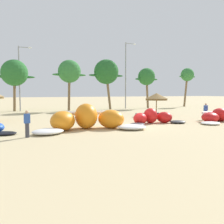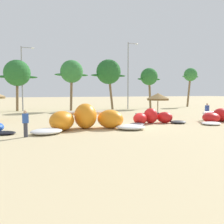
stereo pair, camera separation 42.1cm
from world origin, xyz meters
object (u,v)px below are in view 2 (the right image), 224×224
object	(u,v)px
palm_left_of_gap	(72,72)
palm_right_of_gap	(190,75)
person_near_kites	(26,124)
lamppost_east_center	(129,72)
palm_left	(17,73)
lamppost_west_center	(23,75)
beach_umbrella_middle	(158,97)
kite_left	(87,120)
palm_center_left	(109,72)
palm_center_right	(149,77)
kite_left_of_center	(153,118)
person_by_umbrellas	(207,111)

from	to	relation	value
palm_left_of_gap	palm_right_of_gap	xyz separation A→B (m)	(23.04, 1.86, 0.19)
person_near_kites	palm_left_of_gap	bearing A→B (deg)	70.18
person_near_kites	lamppost_east_center	bearing A→B (deg)	51.51
palm_left	lamppost_west_center	size ratio (longest dim) A/B	0.80
person_near_kites	lamppost_east_center	xyz separation A→B (m)	(17.21, 21.64, 5.16)
beach_umbrella_middle	palm_left_of_gap	distance (m)	14.40
kite_left	palm_right_of_gap	bearing A→B (deg)	38.58
kite_left	palm_center_left	distance (m)	21.82
beach_umbrella_middle	palm_center_right	xyz separation A→B (m)	(5.99, 12.31, 3.06)
beach_umbrella_middle	palm_center_right	size ratio (longest dim) A/B	0.38
palm_right_of_gap	palm_left	bearing A→B (deg)	-179.97
kite_left_of_center	palm_right_of_gap	distance (m)	28.75
palm_right_of_gap	beach_umbrella_middle	bearing A→B (deg)	-138.81
palm_left	palm_right_of_gap	distance (m)	30.50
lamppost_east_center	palm_left_of_gap	bearing A→B (deg)	-174.95
kite_left	palm_center_right	distance (m)	25.90
beach_umbrella_middle	kite_left_of_center	bearing A→B (deg)	-125.55
person_near_kites	palm_left	distance (m)	23.08
lamppost_east_center	palm_center_left	bearing A→B (deg)	-168.90
palm_left_of_gap	lamppost_east_center	size ratio (longest dim) A/B	0.69
kite_left	palm_left	xyz separation A→B (m)	(-4.25, 20.91, 4.69)
kite_left_of_center	palm_right_of_gap	bearing A→B (deg)	44.66
palm_center_left	beach_umbrella_middle	bearing A→B (deg)	-83.24
kite_left	palm_right_of_gap	size ratio (longest dim) A/B	1.16
palm_left	palm_center_left	xyz separation A→B (m)	(13.32, -1.74, 0.43)
lamppost_west_center	palm_center_left	bearing A→B (deg)	-6.50
palm_center_right	palm_right_of_gap	size ratio (longest dim) A/B	0.93
kite_left	palm_center_right	bearing A→B (deg)	49.74
kite_left	palm_left	distance (m)	21.85
beach_umbrella_middle	person_by_umbrellas	bearing A→B (deg)	-67.09
person_near_kites	person_by_umbrellas	bearing A→B (deg)	11.64
palm_center_right	palm_center_left	bearing A→B (deg)	-177.80
lamppost_west_center	lamppost_east_center	world-z (taller)	lamppost_east_center
kite_left	person_by_umbrellas	size ratio (longest dim) A/B	5.19
palm_left	palm_center_right	distance (m)	20.78
lamppost_west_center	palm_center_right	bearing A→B (deg)	-3.28
person_near_kites	palm_center_left	world-z (taller)	palm_center_left
kite_left_of_center	beach_umbrella_middle	xyz separation A→B (m)	(4.34, 6.07, 1.69)
palm_center_left	person_by_umbrellas	bearing A→B (deg)	-78.02
kite_left	lamppost_west_center	xyz separation A→B (m)	(-3.47, 20.60, 4.44)
palm_center_right	lamppost_east_center	xyz separation A→B (m)	(-3.56, 0.47, 0.73)
kite_left_of_center	palm_left	xyz separation A→B (m)	(-10.41, 19.83, 4.90)
palm_center_left	palm_right_of_gap	distance (m)	17.27
beach_umbrella_middle	lamppost_west_center	size ratio (longest dim) A/B	0.28
kite_left	kite_left_of_center	size ratio (longest dim) A/B	1.45
beach_umbrella_middle	palm_right_of_gap	xyz separation A→B (m)	(15.75, 13.78, 3.68)
palm_left	beach_umbrella_middle	bearing A→B (deg)	-43.03
beach_umbrella_middle	person_near_kites	xyz separation A→B (m)	(-14.78, -8.86, -1.37)
palm_center_left	lamppost_east_center	world-z (taller)	lamppost_east_center
person_by_umbrellas	palm_center_left	bearing A→B (deg)	101.98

